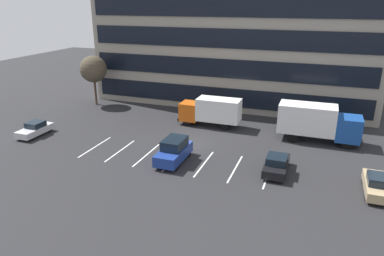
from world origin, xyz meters
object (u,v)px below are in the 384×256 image
sedan_silver (35,129)px  bare_tree (93,69)px  suv_navy (174,151)px  sedan_tan (378,185)px  sedan_black (276,164)px  box_truck_orange (211,110)px  box_truck_blue (317,121)px

sedan_silver → bare_tree: bearing=93.8°
suv_navy → sedan_silver: suv_navy is taller
suv_navy → bare_tree: 22.01m
sedan_tan → bare_tree: bare_tree is taller
suv_navy → sedan_black: 8.87m
box_truck_orange → box_truck_blue: 11.41m
box_truck_orange → sedan_black: size_ratio=1.62×
suv_navy → bare_tree: bearing=142.2°
box_truck_orange → bare_tree: 17.90m
sedan_tan → sedan_black: size_ratio=1.00×
box_truck_orange → sedan_silver: bearing=-150.7°
sedan_tan → bare_tree: size_ratio=0.65×
sedan_silver → bare_tree: bare_tree is taller
box_truck_blue → sedan_silver: bearing=-163.2°
sedan_black → bare_tree: bearing=154.5°
box_truck_blue → suv_navy: box_truck_blue is taller
box_truck_orange → box_truck_blue: box_truck_blue is taller
sedan_silver → bare_tree: size_ratio=0.61×
box_truck_orange → sedan_tan: (16.05, -10.31, -1.09)m
bare_tree → suv_navy: bearing=-37.8°
box_truck_orange → sedan_black: bearing=-47.5°
box_truck_blue → suv_navy: size_ratio=1.75×
sedan_black → sedan_tan: bearing=-7.4°
sedan_tan → box_truck_blue: bearing=116.3°
suv_navy → bare_tree: bare_tree is taller
sedan_silver → bare_tree: 13.04m
suv_navy → sedan_black: bearing=5.8°
box_truck_orange → suv_navy: size_ratio=1.51×
box_truck_blue → suv_navy: 14.97m
suv_navy → sedan_black: (8.82, 0.89, -0.28)m
sedan_tan → suv_navy: 16.30m
sedan_black → bare_tree: size_ratio=0.65×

